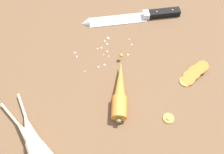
{
  "coord_description": "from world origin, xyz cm",
  "views": [
    {
      "loc": [
        -10.56,
        -38.52,
        63.36
      ],
      "look_at": [
        0.0,
        -2.0,
        1.5
      ],
      "focal_mm": 39.83,
      "sensor_mm": 36.0,
      "label": 1
    }
  ],
  "objects_px": {
    "whole_carrot": "(120,91)",
    "parsnip_front": "(31,135)",
    "parsnip_mid_left": "(31,140)",
    "carrot_slice_stack": "(193,74)",
    "chefs_knife": "(130,18)",
    "carrot_slice_stray_near": "(169,118)"
  },
  "relations": [
    {
      "from": "whole_carrot",
      "to": "parsnip_front",
      "type": "distance_m",
      "value": 0.26
    },
    {
      "from": "parsnip_front",
      "to": "parsnip_mid_left",
      "type": "relative_size",
      "value": 1.0
    },
    {
      "from": "parsnip_mid_left",
      "to": "carrot_slice_stack",
      "type": "xyz_separation_m",
      "value": [
        0.48,
        0.07,
        -0.01
      ]
    },
    {
      "from": "chefs_knife",
      "to": "whole_carrot",
      "type": "distance_m",
      "value": 0.3
    },
    {
      "from": "whole_carrot",
      "to": "parsnip_front",
      "type": "xyz_separation_m",
      "value": [
        -0.25,
        -0.06,
        -0.0
      ]
    },
    {
      "from": "parsnip_mid_left",
      "to": "carrot_slice_stack",
      "type": "distance_m",
      "value": 0.49
    },
    {
      "from": "chefs_knife",
      "to": "carrot_slice_stack",
      "type": "relative_size",
      "value": 3.52
    },
    {
      "from": "parsnip_mid_left",
      "to": "carrot_slice_stray_near",
      "type": "height_order",
      "value": "parsnip_mid_left"
    },
    {
      "from": "whole_carrot",
      "to": "carrot_slice_stack",
      "type": "xyz_separation_m",
      "value": [
        0.23,
        -0.0,
        -0.01
      ]
    },
    {
      "from": "parsnip_mid_left",
      "to": "parsnip_front",
      "type": "bearing_deg",
      "value": 87.21
    },
    {
      "from": "parsnip_front",
      "to": "carrot_slice_stack",
      "type": "xyz_separation_m",
      "value": [
        0.48,
        0.06,
        -0.01
      ]
    },
    {
      "from": "carrot_slice_stack",
      "to": "whole_carrot",
      "type": "bearing_deg",
      "value": 179.85
    },
    {
      "from": "carrot_slice_stack",
      "to": "parsnip_front",
      "type": "bearing_deg",
      "value": -173.06
    },
    {
      "from": "parsnip_front",
      "to": "parsnip_mid_left",
      "type": "distance_m",
      "value": 0.01
    },
    {
      "from": "parsnip_front",
      "to": "chefs_knife",
      "type": "bearing_deg",
      "value": 41.76
    },
    {
      "from": "chefs_knife",
      "to": "carrot_slice_stack",
      "type": "bearing_deg",
      "value": -68.5
    },
    {
      "from": "parsnip_front",
      "to": "carrot_slice_stray_near",
      "type": "bearing_deg",
      "value": -7.58
    },
    {
      "from": "parsnip_front",
      "to": "carrot_slice_stack",
      "type": "height_order",
      "value": "parsnip_front"
    },
    {
      "from": "parsnip_mid_left",
      "to": "carrot_slice_stack",
      "type": "relative_size",
      "value": 2.04
    },
    {
      "from": "chefs_knife",
      "to": "parsnip_mid_left",
      "type": "relative_size",
      "value": 1.72
    },
    {
      "from": "carrot_slice_stack",
      "to": "carrot_slice_stray_near",
      "type": "relative_size",
      "value": 3.28
    },
    {
      "from": "whole_carrot",
      "to": "parsnip_mid_left",
      "type": "height_order",
      "value": "whole_carrot"
    }
  ]
}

